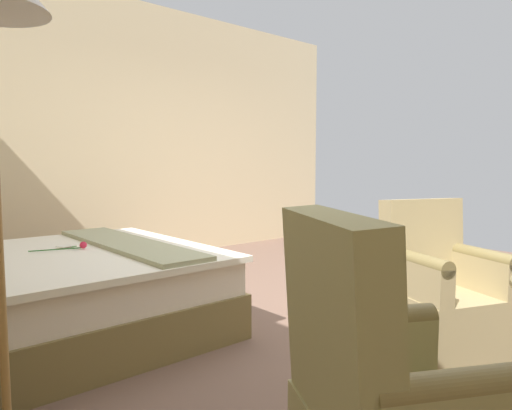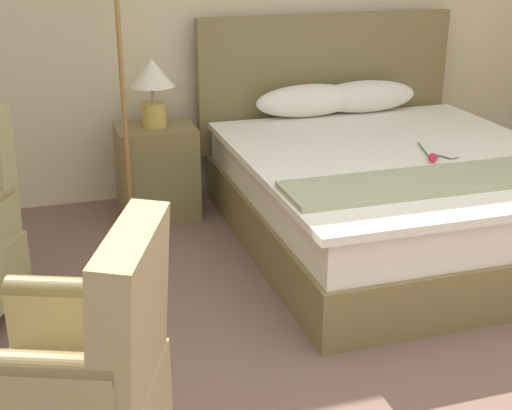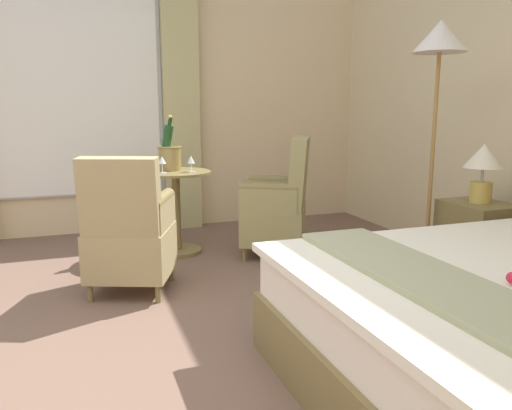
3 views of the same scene
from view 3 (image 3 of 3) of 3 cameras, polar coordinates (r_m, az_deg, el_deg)
The scene contains 11 objects.
ground_plane at distance 2.61m, azimuth -17.31°, elevation -17.53°, with size 7.41×7.41×0.00m, color brown.
wall_window_side at distance 5.21m, azimuth -19.85°, elevation 13.50°, with size 0.27×6.03×3.05m.
nightstand at distance 3.87m, azimuth 23.87°, elevation -4.00°, with size 0.50×0.38×0.58m.
bedside_lamp at distance 3.77m, azimuth 24.53°, elevation 4.33°, with size 0.27×0.27×0.41m.
floor_lamp_brass at distance 3.75m, azimuth 20.17°, elevation 15.25°, with size 0.37×0.37×1.81m.
side_table_round at distance 4.31m, azimuth -9.09°, elevation -0.14°, with size 0.61×0.61×0.71m.
champagne_bucket at distance 4.32m, azimuth -9.87°, elevation 5.74°, with size 0.20×0.20×0.47m.
wine_glass_near_bucket at distance 4.15m, azimuth -10.69°, elevation 4.92°, with size 0.07×0.07×0.14m.
wine_glass_near_edge at distance 4.19m, azimuth -7.45°, elevation 5.06°, with size 0.07×0.07×0.14m.
armchair_by_window at distance 4.20m, azimuth 2.76°, elevation -0.10°, with size 0.75×0.74×1.00m.
armchair_facing_bed at distance 3.42m, azimuth -14.32°, elevation -3.15°, with size 0.69×0.67×0.94m.
Camera 3 is at (2.31, -0.04, 1.22)m, focal length 35.00 mm.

